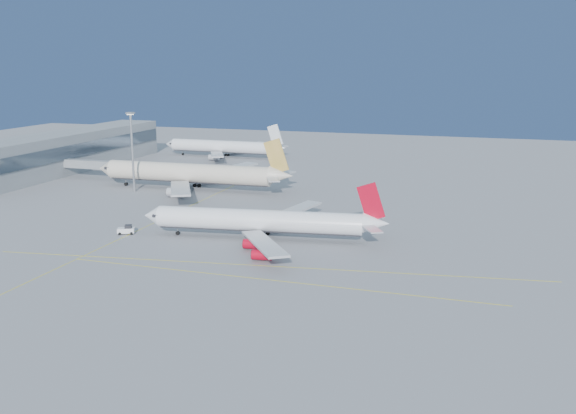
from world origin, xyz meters
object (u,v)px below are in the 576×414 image
(pushback_tug, at_px, (126,230))
(light_mast, at_px, (132,145))
(airliner_virgin, at_px, (264,221))
(airliner_third, at_px, (224,147))
(airliner_etihad, at_px, (192,173))

(pushback_tug, relative_size, light_mast, 0.18)
(pushback_tug, height_order, light_mast, light_mast)
(airliner_virgin, distance_m, airliner_third, 137.97)
(airliner_etihad, height_order, airliner_third, airliner_etihad)
(airliner_third, height_order, pushback_tug, airliner_third)
(pushback_tug, bearing_deg, airliner_etihad, 75.01)
(airliner_virgin, distance_m, light_mast, 74.54)
(airliner_virgin, bearing_deg, airliner_third, 109.61)
(airliner_virgin, height_order, airliner_etihad, airliner_etihad)
(light_mast, bearing_deg, airliner_third, 91.84)
(airliner_virgin, bearing_deg, airliner_etihad, 123.16)
(pushback_tug, xyz_separation_m, light_mast, (-26.44, 47.77, 14.32))
(airliner_etihad, height_order, pushback_tug, airliner_etihad)
(airliner_virgin, distance_m, pushback_tug, 35.00)
(airliner_third, bearing_deg, light_mast, -87.70)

